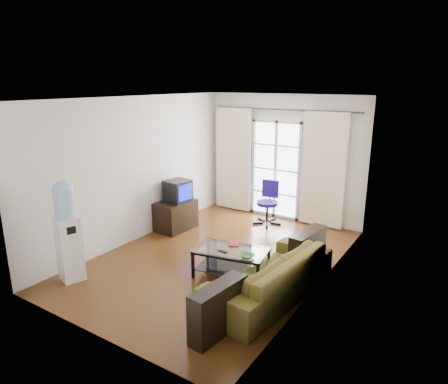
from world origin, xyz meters
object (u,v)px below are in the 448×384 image
object	(u,v)px
sofa	(270,275)
water_cooler	(67,229)
task_chair	(268,211)
tv_stand	(176,215)
coffee_table	(231,259)
crt_tv	(177,190)

from	to	relation	value
sofa	water_cooler	size ratio (longest dim) A/B	1.47
task_chair	tv_stand	bearing A→B (deg)	-146.49
coffee_table	water_cooler	size ratio (longest dim) A/B	0.77
coffee_table	crt_tv	distance (m)	2.43
sofa	task_chair	world-z (taller)	task_chair
tv_stand	crt_tv	distance (m)	0.52
sofa	coffee_table	bearing A→B (deg)	-99.39
sofa	water_cooler	distance (m)	3.07
crt_tv	task_chair	world-z (taller)	crt_tv
sofa	crt_tv	distance (m)	3.19
sofa	tv_stand	size ratio (longest dim) A/B	2.84
task_chair	water_cooler	size ratio (longest dim) A/B	0.59
sofa	tv_stand	xyz separation A→B (m)	(-2.81, 1.35, -0.03)
crt_tv	water_cooler	bearing A→B (deg)	-83.15
sofa	coffee_table	size ratio (longest dim) A/B	1.92
crt_tv	tv_stand	bearing A→B (deg)	-86.15
tv_stand	water_cooler	size ratio (longest dim) A/B	0.52
coffee_table	tv_stand	distance (m)	2.34
sofa	task_chair	bearing A→B (deg)	-146.42
tv_stand	water_cooler	bearing A→B (deg)	-85.87
tv_stand	sofa	bearing A→B (deg)	-22.34
crt_tv	water_cooler	size ratio (longest dim) A/B	0.33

